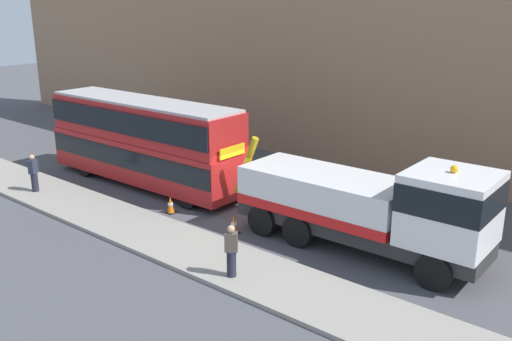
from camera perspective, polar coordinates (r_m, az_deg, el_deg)
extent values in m
plane|color=#4C4C51|center=(23.32, -0.73, -4.23)|extent=(120.00, 120.00, 0.00)
cube|color=gray|center=(20.53, -8.41, -7.26)|extent=(60.00, 2.80, 0.15)
cube|color=#9E7A5B|center=(28.87, 10.84, 15.83)|extent=(60.00, 1.20, 16.00)
cube|color=#2D2D2D|center=(20.01, 10.15, -5.58)|extent=(9.03, 2.35, 0.55)
cube|color=white|center=(18.32, 19.17, -3.66)|extent=(2.64, 2.64, 2.30)
cube|color=black|center=(18.17, 19.31, -2.33)|extent=(2.67, 2.67, 0.90)
cube|color=silver|center=(20.26, 7.08, -2.19)|extent=(6.14, 2.69, 1.40)
cube|color=red|center=(20.44, 7.03, -3.57)|extent=(6.14, 2.75, 0.36)
cylinder|color=#B79914|center=(22.23, -1.02, 0.49)|extent=(1.24, 0.30, 2.52)
sphere|color=orange|center=(17.93, 19.56, 0.15)|extent=(0.24, 0.24, 0.24)
cylinder|color=black|center=(19.90, 20.09, -7.39)|extent=(1.17, 0.36, 1.16)
cylinder|color=black|center=(17.98, 17.70, -9.82)|extent=(1.17, 0.36, 1.16)
cylinder|color=black|center=(21.78, 7.62, -4.33)|extent=(1.17, 0.36, 1.16)
cylinder|color=black|center=(20.04, 4.28, -6.16)|extent=(1.17, 0.36, 1.16)
cylinder|color=black|center=(22.59, 4.15, -3.43)|extent=(1.17, 0.36, 1.16)
cylinder|color=black|center=(20.92, 0.66, -5.09)|extent=(1.17, 0.36, 1.16)
cube|color=#AD1E1E|center=(26.96, -11.27, 1.27)|extent=(11.04, 2.67, 1.90)
cube|color=#AD1E1E|center=(26.54, -11.50, 5.01)|extent=(10.82, 2.57, 1.70)
cube|color=black|center=(26.90, -11.31, 1.78)|extent=(10.93, 2.72, 0.90)
cube|color=black|center=(26.52, -11.51, 5.22)|extent=(10.71, 2.71, 1.00)
cube|color=#B2B2B2|center=(26.37, -11.61, 6.94)|extent=(10.59, 2.46, 0.12)
cube|color=yellow|center=(22.80, -2.43, 1.96)|extent=(0.08, 1.50, 0.44)
cylinder|color=black|center=(25.19, -3.54, -1.38)|extent=(1.04, 0.32, 1.04)
cylinder|color=black|center=(23.72, -7.05, -2.65)|extent=(1.04, 0.32, 1.04)
cylinder|color=black|center=(30.31, -13.68, 1.35)|extent=(1.04, 0.32, 1.04)
cylinder|color=black|center=(29.11, -17.02, 0.43)|extent=(1.04, 0.32, 1.04)
cylinder|color=#232333|center=(27.11, -21.63, -1.11)|extent=(0.40, 0.40, 0.85)
cube|color=#2D3347|center=(26.91, -21.79, 0.37)|extent=(0.41, 0.47, 0.62)
sphere|color=tan|center=(26.80, -21.89, 1.25)|extent=(0.24, 0.24, 0.24)
cylinder|color=#232333|center=(17.68, -2.52, -9.46)|extent=(0.42, 0.42, 0.85)
cube|color=brown|center=(17.36, -2.55, -7.29)|extent=(0.48, 0.45, 0.62)
sphere|color=tan|center=(17.19, -2.57, -5.98)|extent=(0.24, 0.24, 0.24)
cone|color=orange|center=(23.33, -8.71, -3.48)|extent=(0.32, 0.32, 0.72)
cylinder|color=white|center=(23.32, -8.72, -3.40)|extent=(0.21, 0.21, 0.10)
cube|color=black|center=(23.45, -8.67, -4.26)|extent=(0.36, 0.36, 0.04)
cone|color=orange|center=(21.12, -2.26, -5.52)|extent=(0.32, 0.32, 0.72)
cylinder|color=white|center=(21.11, -2.26, -5.43)|extent=(0.21, 0.21, 0.10)
cube|color=black|center=(21.26, -2.25, -6.37)|extent=(0.36, 0.36, 0.04)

